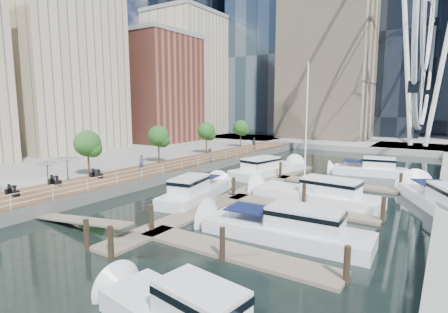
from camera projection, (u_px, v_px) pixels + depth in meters
ground at (142, 216)px, 25.45m from camera, size 520.00×520.00×0.00m
boardwalk at (179, 167)px, 42.68m from camera, size 6.00×60.00×1.00m
seawall at (199, 170)px, 41.07m from camera, size 0.25×60.00×1.00m
land_inland at (52, 152)px, 57.16m from camera, size 48.00×90.00×1.00m
land_far at (380, 130)px, 110.20m from camera, size 200.00×114.00×1.00m
pier at (417, 149)px, 61.11m from camera, size 14.00×12.00×1.00m
railing at (198, 161)px, 40.97m from camera, size 0.10×60.00×1.05m
floating_docks at (296, 195)px, 29.40m from camera, size 16.00×34.00×2.60m
midrise_condos at (116, 76)px, 63.82m from camera, size 19.00×67.00×28.00m
street_trees at (158, 136)px, 42.59m from camera, size 2.60×42.60×4.60m
cafe_tables at (35, 185)px, 29.16m from camera, size 2.50×13.70×0.74m
yacht_foreground at (285, 239)px, 20.98m from camera, size 11.14×3.38×2.15m
pedestrian_near at (142, 163)px, 37.18m from camera, size 0.77×0.65×1.80m
pedestrian_mid at (210, 155)px, 43.61m from camera, size 1.01×1.07×1.75m
pedestrian_far at (254, 143)px, 56.72m from camera, size 1.17×0.56×1.94m
moored_yachts at (318, 200)px, 29.89m from camera, size 25.10×37.37×11.50m
cafe_seating at (16, 178)px, 28.08m from camera, size 5.23×13.39×2.71m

